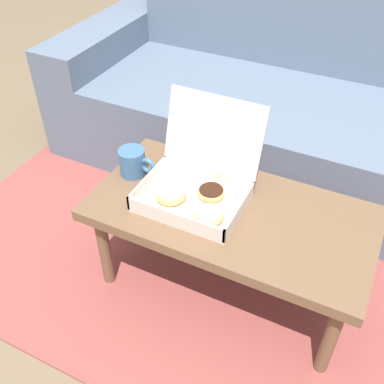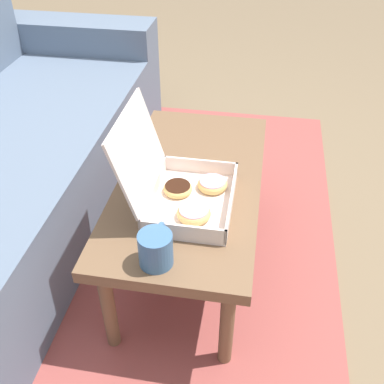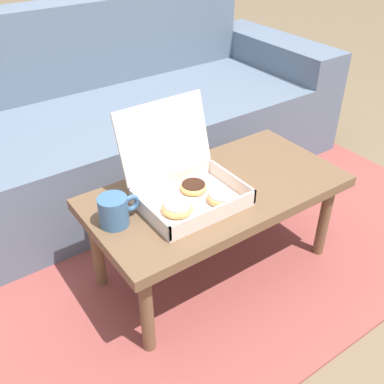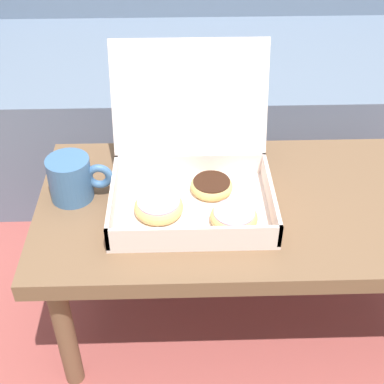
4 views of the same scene
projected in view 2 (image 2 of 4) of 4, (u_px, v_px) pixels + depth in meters
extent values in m
plane|color=#756047|center=(181.00, 258.00, 1.80)|extent=(12.00, 12.00, 0.00)
cube|color=#994742|center=(109.00, 248.00, 1.84)|extent=(2.49, 1.82, 0.01)
cube|color=slate|center=(7.00, 199.00, 1.77)|extent=(1.89, 0.69, 0.42)
cube|color=slate|center=(79.00, 71.00, 2.56)|extent=(0.24, 0.89, 0.58)
cube|color=brown|center=(190.00, 184.00, 1.57)|extent=(0.95, 0.49, 0.04)
cylinder|color=brown|center=(227.00, 326.00, 1.34)|extent=(0.04, 0.04, 0.36)
cylinder|color=brown|center=(247.00, 169.00, 1.99)|extent=(0.04, 0.04, 0.36)
cylinder|color=brown|center=(109.00, 309.00, 1.39)|extent=(0.04, 0.04, 0.36)
cylinder|color=brown|center=(166.00, 161.00, 2.04)|extent=(0.04, 0.04, 0.36)
cube|color=silver|center=(192.00, 203.00, 1.44)|extent=(0.35, 0.26, 0.01)
cube|color=silver|center=(231.00, 200.00, 1.41)|extent=(0.35, 0.01, 0.05)
cube|color=silver|center=(154.00, 192.00, 1.44)|extent=(0.35, 0.01, 0.05)
cube|color=silver|center=(182.00, 232.00, 1.29)|extent=(0.01, 0.26, 0.05)
cube|color=silver|center=(200.00, 166.00, 1.56)|extent=(0.01, 0.26, 0.05)
cube|color=silver|center=(138.00, 151.00, 1.36)|extent=(0.35, 0.08, 0.25)
torus|color=#E0B266|center=(194.00, 213.00, 1.37)|extent=(0.11, 0.11, 0.03)
cylinder|color=pink|center=(194.00, 211.00, 1.37)|extent=(0.09, 0.09, 0.01)
torus|color=#E0B266|center=(212.00, 184.00, 1.49)|extent=(0.10, 0.10, 0.03)
cylinder|color=pink|center=(212.00, 182.00, 1.49)|extent=(0.09, 0.09, 0.01)
torus|color=#E0B266|center=(178.00, 189.00, 1.48)|extent=(0.10, 0.10, 0.03)
cylinder|color=black|center=(178.00, 187.00, 1.47)|extent=(0.08, 0.08, 0.01)
cylinder|color=#3D6693|center=(156.00, 249.00, 1.22)|extent=(0.10, 0.10, 0.10)
torus|color=#3D6693|center=(161.00, 232.00, 1.26)|extent=(0.06, 0.02, 0.06)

